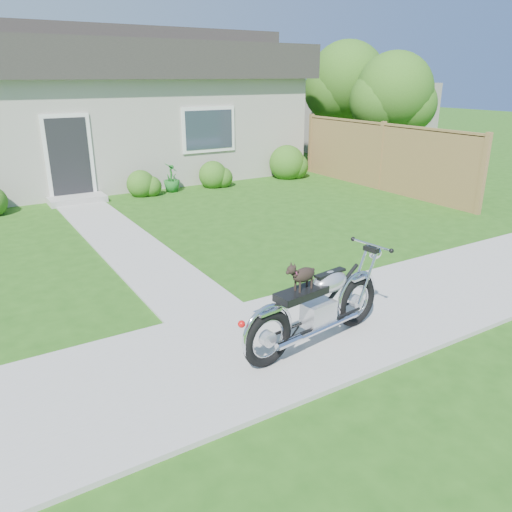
{
  "coord_description": "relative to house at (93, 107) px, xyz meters",
  "views": [
    {
      "loc": [
        -4.14,
        -4.51,
        3.1
      ],
      "look_at": [
        -0.76,
        1.0,
        0.75
      ],
      "focal_mm": 35.0,
      "sensor_mm": 36.0,
      "label": 1
    }
  ],
  "objects": [
    {
      "name": "walkway",
      "position": [
        -1.5,
        -6.99,
        -2.14
      ],
      "size": [
        1.2,
        8.0,
        0.03
      ],
      "primitive_type": "cube",
      "color": "#9E9B93",
      "rests_on": "ground"
    },
    {
      "name": "sidewalk",
      "position": [
        0.0,
        -11.99,
        -2.14
      ],
      "size": [
        24.0,
        2.2,
        0.04
      ],
      "primitive_type": "cube",
      "color": "#9E9B93",
      "rests_on": "ground"
    },
    {
      "name": "motorcycle_with_dog",
      "position": [
        -0.71,
        -12.34,
        -1.62
      ],
      "size": [
        2.22,
        0.66,
        1.12
      ],
      "rotation": [
        0.0,
        0.0,
        0.14
      ],
      "color": "black",
      "rests_on": "sidewalk"
    },
    {
      "name": "ground",
      "position": [
        0.0,
        -11.99,
        -2.16
      ],
      "size": [
        80.0,
        80.0,
        0.0
      ],
      "primitive_type": "plane",
      "color": "#235114",
      "rests_on": "ground"
    },
    {
      "name": "shrub_row",
      "position": [
        0.22,
        -3.49,
        -1.74
      ],
      "size": [
        11.53,
        1.12,
        1.12
      ],
      "color": "#315E19",
      "rests_on": "ground"
    },
    {
      "name": "tree_far",
      "position": [
        9.01,
        -1.73,
        0.62
      ],
      "size": [
        2.85,
        2.83,
        4.34
      ],
      "color": "#3D2B1C",
      "rests_on": "ground"
    },
    {
      "name": "potted_plant_right",
      "position": [
        1.09,
        -3.44,
        -1.76
      ],
      "size": [
        0.52,
        0.52,
        0.8
      ],
      "primitive_type": "imported",
      "rotation": [
        0.0,
        0.0,
        1.39
      ],
      "color": "#1B641F",
      "rests_on": "ground"
    },
    {
      "name": "house",
      "position": [
        0.0,
        0.0,
        0.0
      ],
      "size": [
        12.6,
        7.03,
        4.5
      ],
      "color": "#B5B0A3",
      "rests_on": "ground"
    },
    {
      "name": "tree_near",
      "position": [
        8.86,
        -4.26,
        0.32
      ],
      "size": [
        2.59,
        2.53,
        3.87
      ],
      "color": "#3D2B1C",
      "rests_on": "ground"
    },
    {
      "name": "fence",
      "position": [
        6.3,
        -6.24,
        -1.22
      ],
      "size": [
        0.12,
        6.62,
        1.9
      ],
      "color": "#9C7045",
      "rests_on": "ground"
    }
  ]
}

